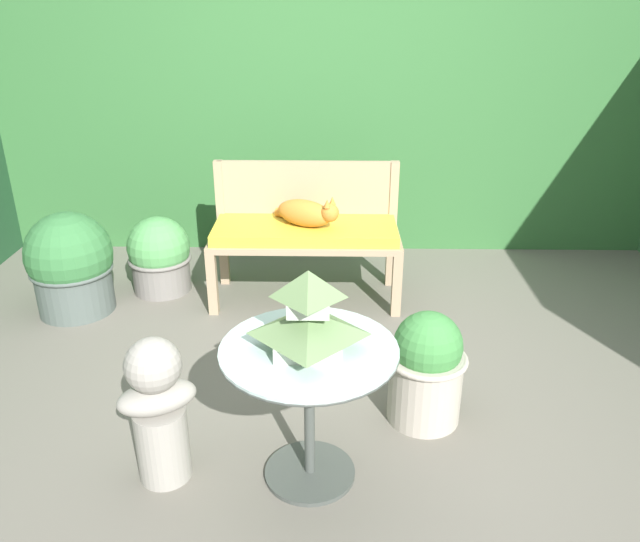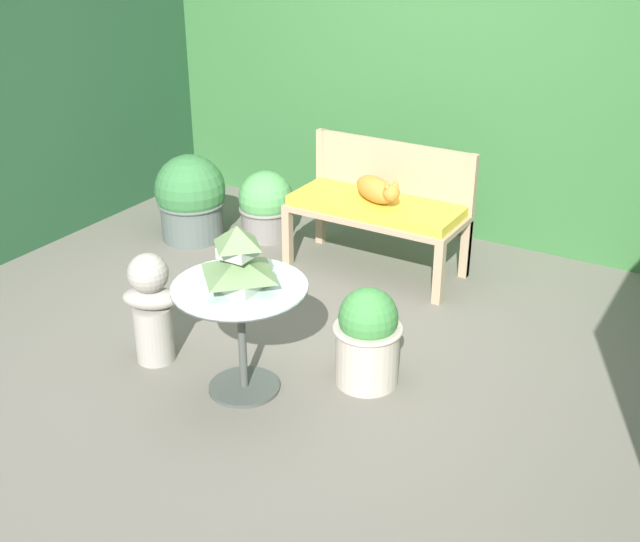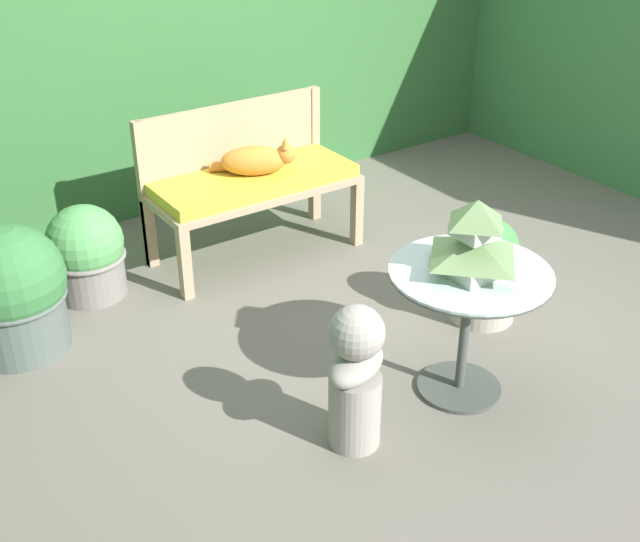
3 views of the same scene
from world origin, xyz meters
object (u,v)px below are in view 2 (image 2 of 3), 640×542
(cat, at_px, (377,190))
(potted_plant_hedge_corner, at_px, (368,337))
(garden_bench, at_px, (376,211))
(potted_plant_bench_left, at_px, (191,199))
(potted_plant_bench_right, at_px, (266,206))
(pagoda_birdhouse, at_px, (238,261))
(patio_table, at_px, (241,308))
(garden_bust, at_px, (151,306))

(cat, height_order, potted_plant_hedge_corner, cat)
(potted_plant_hedge_corner, bearing_deg, garden_bench, 115.67)
(potted_plant_bench_left, relative_size, potted_plant_bench_right, 1.26)
(garden_bench, relative_size, pagoda_birdhouse, 3.55)
(pagoda_birdhouse, distance_m, potted_plant_hedge_corner, 0.83)
(patio_table, xyz_separation_m, pagoda_birdhouse, (-0.00, -0.00, 0.27))
(garden_bust, bearing_deg, potted_plant_hedge_corner, -3.91)
(cat, relative_size, potted_plant_hedge_corner, 0.76)
(cat, xyz_separation_m, patio_table, (0.07, -1.68, -0.12))
(patio_table, bearing_deg, potted_plant_bench_left, 136.31)
(pagoda_birdhouse, height_order, potted_plant_bench_right, pagoda_birdhouse)
(garden_bust, bearing_deg, garden_bench, 48.74)
(potted_plant_bench_left, bearing_deg, garden_bust, -57.83)
(patio_table, distance_m, garden_bust, 0.64)
(garden_bench, height_order, cat, cat)
(potted_plant_bench_right, bearing_deg, potted_plant_bench_left, -146.50)
(cat, bearing_deg, garden_bust, -79.99)
(cat, bearing_deg, potted_plant_bench_right, -159.64)
(patio_table, height_order, potted_plant_bench_right, patio_table)
(potted_plant_bench_left, bearing_deg, cat, 6.98)
(garden_bench, relative_size, potted_plant_bench_left, 1.85)
(pagoda_birdhouse, relative_size, potted_plant_bench_left, 0.52)
(cat, bearing_deg, garden_bench, 148.18)
(garden_bench, height_order, garden_bust, garden_bust)
(cat, distance_m, potted_plant_bench_right, 1.09)
(pagoda_birdhouse, bearing_deg, garden_bench, 92.83)
(pagoda_birdhouse, xyz_separation_m, garden_bust, (-0.62, -0.01, -0.43))
(garden_bench, bearing_deg, potted_plant_hedge_corner, -64.33)
(patio_table, bearing_deg, pagoda_birdhouse, -91.79)
(potted_plant_bench_left, height_order, potted_plant_hedge_corner, potted_plant_bench_left)
(potted_plant_hedge_corner, distance_m, potted_plant_bench_right, 2.15)
(patio_table, relative_size, potted_plant_bench_left, 1.07)
(cat, relative_size, patio_table, 0.61)
(patio_table, relative_size, pagoda_birdhouse, 2.05)
(garden_bench, height_order, potted_plant_bench_left, potted_plant_bench_left)
(potted_plant_hedge_corner, bearing_deg, garden_bust, -159.94)
(cat, distance_m, potted_plant_bench_left, 1.54)
(patio_table, bearing_deg, cat, 92.48)
(cat, height_order, garden_bust, cat)
(cat, xyz_separation_m, pagoda_birdhouse, (0.07, -1.68, 0.15))
(garden_bench, xyz_separation_m, patio_table, (0.08, -1.70, 0.05))
(garden_bust, bearing_deg, patio_table, -22.77)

